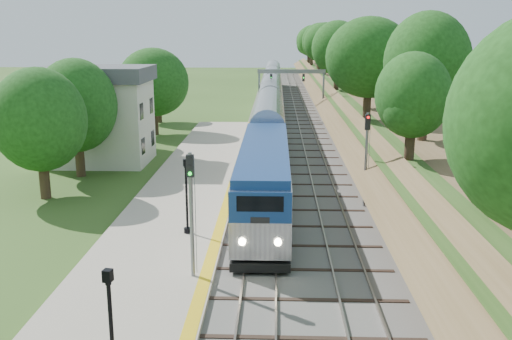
{
  "coord_description": "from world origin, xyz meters",
  "views": [
    {
      "loc": [
        0.67,
        -16.31,
        10.75
      ],
      "look_at": [
        -0.5,
        16.29,
        2.8
      ],
      "focal_mm": 40.0,
      "sensor_mm": 36.0,
      "label": 1
    }
  ],
  "objects_px": {
    "signal_gantry": "(291,81)",
    "train": "(271,104)",
    "station_building": "(99,114)",
    "lamppost_mid": "(112,340)",
    "signal_platform": "(191,202)",
    "signal_farside": "(366,150)",
    "lamppost_far": "(187,200)"
  },
  "relations": [
    {
      "from": "lamppost_far",
      "to": "signal_platform",
      "type": "xyz_separation_m",
      "value": [
        1.07,
        -5.42,
        1.59
      ]
    },
    {
      "from": "station_building",
      "to": "signal_platform",
      "type": "distance_m",
      "value": 25.87
    },
    {
      "from": "station_building",
      "to": "signal_farside",
      "type": "height_order",
      "value": "station_building"
    },
    {
      "from": "lamppost_far",
      "to": "signal_farside",
      "type": "distance_m",
      "value": 11.9
    },
    {
      "from": "station_building",
      "to": "signal_gantry",
      "type": "relative_size",
      "value": 1.02
    },
    {
      "from": "lamppost_mid",
      "to": "signal_gantry",
      "type": "bearing_deg",
      "value": 83.51
    },
    {
      "from": "train",
      "to": "lamppost_mid",
      "type": "relative_size",
      "value": 23.84
    },
    {
      "from": "lamppost_mid",
      "to": "signal_farside",
      "type": "bearing_deg",
      "value": 62.76
    },
    {
      "from": "lamppost_far",
      "to": "signal_farside",
      "type": "bearing_deg",
      "value": 30.42
    },
    {
      "from": "lamppost_mid",
      "to": "station_building",
      "type": "bearing_deg",
      "value": 107.49
    },
    {
      "from": "station_building",
      "to": "lamppost_mid",
      "type": "xyz_separation_m",
      "value": [
        10.01,
        -31.76,
        -1.95
      ]
    },
    {
      "from": "signal_farside",
      "to": "lamppost_far",
      "type": "bearing_deg",
      "value": -149.58
    },
    {
      "from": "train",
      "to": "signal_platform",
      "type": "xyz_separation_m",
      "value": [
        -2.9,
        -46.56,
        1.61
      ]
    },
    {
      "from": "train",
      "to": "signal_gantry",
      "type": "bearing_deg",
      "value": 35.93
    },
    {
      "from": "signal_gantry",
      "to": "lamppost_mid",
      "type": "height_order",
      "value": "signal_gantry"
    },
    {
      "from": "train",
      "to": "signal_platform",
      "type": "bearing_deg",
      "value": -93.56
    },
    {
      "from": "lamppost_mid",
      "to": "signal_platform",
      "type": "bearing_deg",
      "value": 82.62
    },
    {
      "from": "lamppost_mid",
      "to": "signal_platform",
      "type": "relative_size",
      "value": 0.72
    },
    {
      "from": "train",
      "to": "signal_farside",
      "type": "height_order",
      "value": "signal_farside"
    },
    {
      "from": "lamppost_mid",
      "to": "signal_platform",
      "type": "distance_m",
      "value": 8.62
    },
    {
      "from": "signal_gantry",
      "to": "train",
      "type": "height_order",
      "value": "signal_gantry"
    },
    {
      "from": "signal_gantry",
      "to": "lamppost_far",
      "type": "relative_size",
      "value": 2.11
    },
    {
      "from": "lamppost_mid",
      "to": "signal_platform",
      "type": "xyz_separation_m",
      "value": [
        1.09,
        8.4,
        1.62
      ]
    },
    {
      "from": "lamppost_far",
      "to": "signal_farside",
      "type": "height_order",
      "value": "signal_farside"
    },
    {
      "from": "signal_platform",
      "to": "train",
      "type": "bearing_deg",
      "value": 86.44
    },
    {
      "from": "train",
      "to": "station_building",
      "type": "bearing_deg",
      "value": -121.1
    },
    {
      "from": "train",
      "to": "lamppost_mid",
      "type": "xyz_separation_m",
      "value": [
        -3.99,
        -54.96,
        -0.01
      ]
    },
    {
      "from": "lamppost_mid",
      "to": "signal_platform",
      "type": "height_order",
      "value": "signal_platform"
    },
    {
      "from": "signal_gantry",
      "to": "signal_platform",
      "type": "relative_size",
      "value": 1.53
    },
    {
      "from": "signal_gantry",
      "to": "signal_platform",
      "type": "bearing_deg",
      "value": -96.34
    },
    {
      "from": "station_building",
      "to": "train",
      "type": "distance_m",
      "value": 27.17
    },
    {
      "from": "station_building",
      "to": "signal_farside",
      "type": "relative_size",
      "value": 1.47
    }
  ]
}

